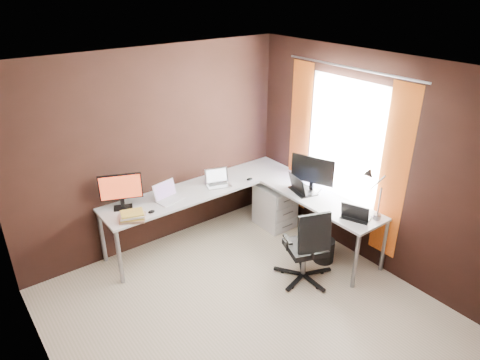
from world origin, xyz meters
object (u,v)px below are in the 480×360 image
Objects in this scene: laptop_black_small at (356,215)px; book_stack at (132,216)px; laptop_black_big at (301,188)px; desk_lamp at (373,189)px; drawer_pedestal at (275,205)px; monitor_right at (313,172)px; laptop_white at (168,196)px; wastebasket at (324,250)px; office_chair at (306,259)px; laptop_silver at (218,181)px; monitor_left at (121,189)px.

laptop_black_small reaches higher than book_stack.
laptop_black_big reaches higher than laptop_black_small.
laptop_black_small is 0.36m from desk_lamp.
book_stack is at bearing 175.73° from drawer_pedestal.
monitor_right reaches higher than laptop_white.
laptop_white reaches higher than wastebasket.
office_chair reaches higher than laptop_black_small.
office_chair is at bearing 110.00° from monitor_right.
office_chair reaches higher than book_stack.
laptop_silver is 1.53m from office_chair.
office_chair is (-0.49, -0.63, -0.50)m from laptop_black_big.
monitor_left is 1.60× the size of wastebasket.
laptop_white is 0.72m from laptop_silver.
laptop_black_small is 1.07× the size of book_stack.
monitor_right is 0.89m from desk_lamp.
laptop_silver is at bearing 117.01° from wastebasket.
monitor_right is at bearing -27.10° from laptop_silver.
monitor_right is at bearing -96.31° from laptop_black_big.
drawer_pedestal is at bearing 8.92° from monitor_left.
laptop_white is at bearing 167.31° from drawer_pedestal.
monitor_left is 2.55m from wastebasket.
laptop_silver is 1.23× the size of wastebasket.
monitor_left is 2.27m from office_chair.
book_stack reaches higher than drawer_pedestal.
monitor_right is 1.35× the size of laptop_black_big.
wastebasket is at bearing -15.64° from monitor_left.
laptop_black_big is 1.13× the size of book_stack.
desk_lamp reaches higher than drawer_pedestal.
laptop_black_big reaches higher than wastebasket.
laptop_black_big is at bearing 48.00° from monitor_right.
wastebasket is (-0.19, 0.42, -0.96)m from desk_lamp.
drawer_pedestal is 1.68× the size of laptop_silver.
laptop_black_small is at bearing -36.86° from book_stack.
laptop_white is (-1.47, 0.33, 0.48)m from drawer_pedestal.
monitor_right reaches higher than laptop_black_small.
monitor_left is at bearing 142.11° from wastebasket.
laptop_black_small is (-0.11, -0.80, -0.22)m from monitor_right.
office_chair is at bearing -115.01° from drawer_pedestal.
laptop_black_small is 1.28× the size of wastebasket.
book_stack is at bearing -72.14° from monitor_left.
laptop_white is at bearing 143.49° from office_chair.
desk_lamp is (2.12, -1.59, 0.34)m from book_stack.
desk_lamp is at bearing -45.68° from laptop_silver.
desk_lamp is at bearing -147.53° from laptop_black_small.
monitor_right is (2.09, -1.02, 0.02)m from monitor_left.
laptop_black_big is at bearing -18.32° from book_stack.
book_stack is (-2.11, 0.70, -0.22)m from monitor_right.
desk_lamp reaches higher than wastebasket.
monitor_right is at bearing 68.04° from wastebasket.
monitor_right is 2.24m from book_stack.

